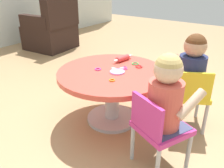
% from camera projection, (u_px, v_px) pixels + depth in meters
% --- Properties ---
extents(ground_plane, '(10.00, 10.00, 0.00)m').
position_uv_depth(ground_plane, '(112.00, 119.00, 2.11)').
color(ground_plane, tan).
extents(craft_table, '(0.90, 0.90, 0.47)m').
position_uv_depth(craft_table, '(112.00, 83.00, 1.96)').
color(craft_table, silver).
rests_on(craft_table, ground).
extents(child_chair_left, '(0.39, 0.39, 0.54)m').
position_uv_depth(child_chair_left, '(158.00, 128.00, 1.47)').
color(child_chair_left, '#B7B7BC').
rests_on(child_chair_left, ground).
extents(seated_child_left, '(0.42, 0.38, 0.51)m').
position_uv_depth(seated_child_left, '(166.00, 95.00, 1.39)').
color(seated_child_left, '#3F4772').
rests_on(seated_child_left, ground).
extents(child_chair_right, '(0.41, 0.41, 0.54)m').
position_uv_depth(child_chair_right, '(189.00, 94.00, 1.88)').
color(child_chair_right, '#B7B7BC').
rests_on(child_chair_right, ground).
extents(seated_child_right, '(0.43, 0.40, 0.51)m').
position_uv_depth(seated_child_right, '(192.00, 66.00, 1.82)').
color(seated_child_right, '#3F4772').
rests_on(seated_child_right, ground).
extents(armchair_dark, '(0.77, 0.78, 0.85)m').
position_uv_depth(armchair_dark, '(52.00, 31.00, 4.00)').
color(armchair_dark, black).
rests_on(armchair_dark, ground).
extents(rolling_pin, '(0.23, 0.07, 0.05)m').
position_uv_depth(rolling_pin, '(123.00, 58.00, 2.12)').
color(rolling_pin, '#D83F3F').
rests_on(rolling_pin, craft_table).
extents(craft_scissors, '(0.13, 0.14, 0.01)m').
position_uv_depth(craft_scissors, '(122.00, 68.00, 1.96)').
color(craft_scissors, silver).
rests_on(craft_scissors, craft_table).
extents(playdough_blob_0, '(0.12, 0.12, 0.01)m').
position_uv_depth(playdough_blob_0, '(117.00, 72.00, 1.88)').
color(playdough_blob_0, '#CC99E5').
rests_on(playdough_blob_0, craft_table).
extents(cookie_cutter_0, '(0.06, 0.06, 0.01)m').
position_uv_depth(cookie_cutter_0, '(139.00, 67.00, 1.99)').
color(cookie_cutter_0, red).
rests_on(cookie_cutter_0, craft_table).
extents(cookie_cutter_1, '(0.05, 0.05, 0.01)m').
position_uv_depth(cookie_cutter_1, '(112.00, 80.00, 1.73)').
color(cookie_cutter_1, orange).
rests_on(cookie_cutter_1, craft_table).
extents(cookie_cutter_2, '(0.06, 0.06, 0.01)m').
position_uv_depth(cookie_cutter_2, '(135.00, 64.00, 2.06)').
color(cookie_cutter_2, '#4CB259').
rests_on(cookie_cutter_2, craft_table).
extents(cookie_cutter_3, '(0.05, 0.05, 0.01)m').
position_uv_depth(cookie_cutter_3, '(98.00, 69.00, 1.94)').
color(cookie_cutter_3, '#D83FA5').
rests_on(cookie_cutter_3, craft_table).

